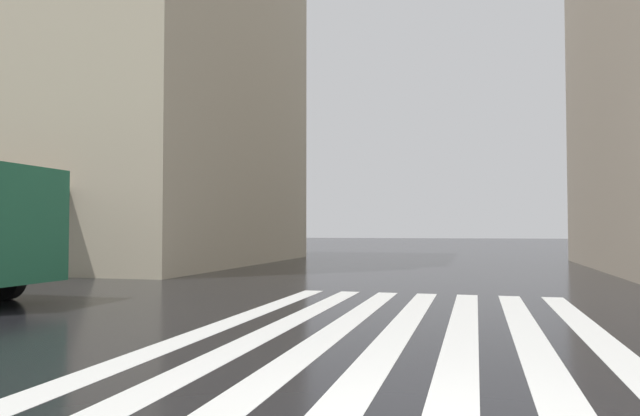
{
  "coord_description": "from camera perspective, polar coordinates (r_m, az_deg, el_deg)",
  "views": [
    {
      "loc": [
        -4.79,
        -0.44,
        1.65
      ],
      "look_at": [
        8.74,
        3.16,
        2.16
      ],
      "focal_mm": 32.97,
      "sensor_mm": 36.0,
      "label": 1
    }
  ],
  "objects": [
    {
      "name": "haussmann_block_mid",
      "position": [
        35.63,
        -25.33,
        16.17
      ],
      "size": [
        18.12,
        24.08,
        25.95
      ],
      "color": "beige",
      "rests_on": "ground_plane"
    },
    {
      "name": "zebra_crossing",
      "position": [
        9.03,
        6.98,
        -12.57
      ],
      "size": [
        13.0,
        6.5,
        0.01
      ],
      "color": "silver",
      "rests_on": "ground_plane"
    }
  ]
}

